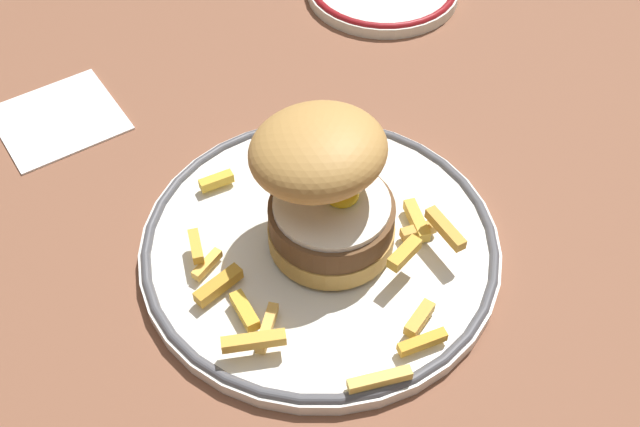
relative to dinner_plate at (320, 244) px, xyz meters
The scene contains 5 objects.
ground_plane 3.07cm from the dinner_plate, 59.18° to the left, with size 146.87×103.94×4.00cm, color brown.
dinner_plate is the anchor object (origin of this frame).
burger 6.39cm from the dinner_plate, ahead, with size 11.70×12.35×11.52cm.
fries_pile 2.59cm from the dinner_plate, 104.15° to the right, with size 23.31×24.19×2.87cm.
napkin 29.01cm from the dinner_plate, 108.18° to the left, with size 10.76×10.31×0.40cm, color white.
Camera 1 is at (-24.19, -29.82, 47.81)cm, focal length 42.41 mm.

